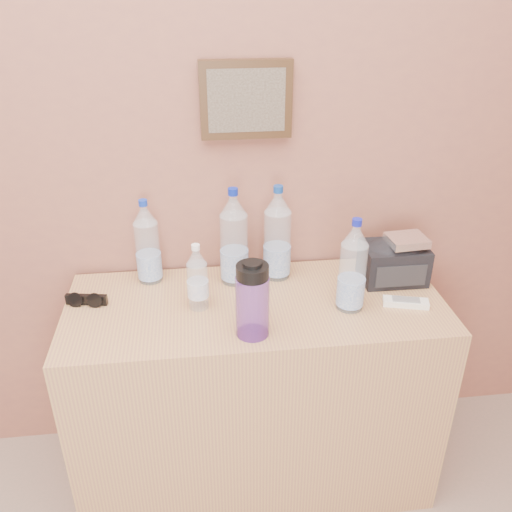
{
  "coord_description": "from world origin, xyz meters",
  "views": [
    {
      "loc": [
        0.15,
        0.21,
        1.78
      ],
      "look_at": [
        0.33,
        1.71,
        0.97
      ],
      "focal_mm": 38.0,
      "sensor_mm": 36.0,
      "label": 1
    }
  ],
  "objects": [
    {
      "name": "pet_large_b",
      "position": [
        0.27,
        1.87,
        0.94
      ],
      "size": [
        0.09,
        0.09,
        0.35
      ],
      "rotation": [
        0.0,
        0.0,
        0.21
      ],
      "color": "white",
      "rests_on": "dresser"
    },
    {
      "name": "toiletry_bag",
      "position": [
        0.83,
        1.81,
        0.86
      ],
      "size": [
        0.22,
        0.16,
        0.15
      ],
      "primitive_type": null,
      "rotation": [
        0.0,
        0.0,
        -0.01
      ],
      "color": "black",
      "rests_on": "dresser"
    },
    {
      "name": "dresser",
      "position": [
        0.33,
        1.72,
        0.39
      ],
      "size": [
        1.26,
        0.53,
        0.79
      ],
      "primitive_type": "cube",
      "color": "#AE7950",
      "rests_on": "ground"
    },
    {
      "name": "ac_remote",
      "position": [
        0.82,
        1.64,
        0.8
      ],
      "size": [
        0.15,
        0.08,
        0.02
      ],
      "primitive_type": "cube",
      "rotation": [
        0.0,
        0.0,
        -0.26
      ],
      "color": "silver",
      "rests_on": "dresser"
    },
    {
      "name": "picture_frame",
      "position": [
        0.33,
        1.98,
        1.4
      ],
      "size": [
        0.3,
        0.03,
        0.25
      ],
      "primitive_type": null,
      "color": "#382311",
      "rests_on": "room_shell"
    },
    {
      "name": "pet_small",
      "position": [
        0.14,
        1.72,
        0.89
      ],
      "size": [
        0.07,
        0.07,
        0.23
      ],
      "rotation": [
        0.0,
        0.0,
        0.26
      ],
      "color": "silver",
      "rests_on": "dresser"
    },
    {
      "name": "pet_large_d",
      "position": [
        0.63,
        1.65,
        0.93
      ],
      "size": [
        0.09,
        0.09,
        0.32
      ],
      "rotation": [
        0.0,
        0.0,
        -0.25
      ],
      "color": "silver",
      "rests_on": "dresser"
    },
    {
      "name": "sunglasses",
      "position": [
        -0.23,
        1.78,
        0.81
      ],
      "size": [
        0.14,
        0.07,
        0.04
      ],
      "primitive_type": null,
      "rotation": [
        0.0,
        0.0,
        -0.18
      ],
      "color": "black",
      "rests_on": "dresser"
    },
    {
      "name": "foil_packet",
      "position": [
        0.86,
        1.79,
        0.95
      ],
      "size": [
        0.14,
        0.12,
        0.03
      ],
      "primitive_type": "cube",
      "rotation": [
        0.0,
        0.0,
        0.08
      ],
      "color": "white",
      "rests_on": "toiletry_bag"
    },
    {
      "name": "pet_large_c",
      "position": [
        0.43,
        1.89,
        0.94
      ],
      "size": [
        0.09,
        0.09,
        0.35
      ],
      "rotation": [
        0.0,
        0.0,
        0.1
      ],
      "color": "silver",
      "rests_on": "dresser"
    },
    {
      "name": "pet_large_a",
      "position": [
        -0.02,
        1.91,
        0.92
      ],
      "size": [
        0.08,
        0.08,
        0.31
      ],
      "rotation": [
        0.0,
        0.0,
        0.07
      ],
      "color": "silver",
      "rests_on": "dresser"
    },
    {
      "name": "nalgene_bottle",
      "position": [
        0.3,
        1.55,
        0.91
      ],
      "size": [
        0.1,
        0.1,
        0.25
      ],
      "rotation": [
        0.0,
        0.0,
        0.05
      ],
      "color": "#6932A3",
      "rests_on": "dresser"
    }
  ]
}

